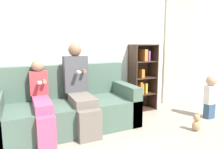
{
  "coord_description": "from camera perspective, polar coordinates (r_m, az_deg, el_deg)",
  "views": [
    {
      "loc": [
        -0.98,
        -2.35,
        1.26
      ],
      "look_at": [
        0.39,
        0.57,
        0.76
      ],
      "focal_mm": 32.0,
      "sensor_mm": 36.0,
      "label": 1
    }
  ],
  "objects": [
    {
      "name": "bookshelf",
      "position": [
        3.85,
        8.37,
        -1.07
      ],
      "size": [
        0.48,
        0.32,
        1.25
      ],
      "color": "#3D281E",
      "rests_on": "ground_plane"
    },
    {
      "name": "toddler_standing",
      "position": [
        3.76,
        26.29,
        -5.04
      ],
      "size": [
        0.19,
        0.18,
        0.74
      ],
      "color": "#335170",
      "rests_on": "ground_plane"
    },
    {
      "name": "adult_seated",
      "position": [
        2.97,
        -9.22,
        -3.38
      ],
      "size": [
        0.36,
        0.82,
        1.27
      ],
      "color": "#70665B",
      "rests_on": "ground_plane"
    },
    {
      "name": "ground_plane",
      "position": [
        2.84,
        -2.32,
        -17.49
      ],
      "size": [
        14.0,
        14.0,
        0.0
      ],
      "primitive_type": "plane",
      "color": "#9E9384"
    },
    {
      "name": "back_wall",
      "position": [
        3.47,
        -8.81,
        8.95
      ],
      "size": [
        10.0,
        0.06,
        2.55
      ],
      "color": "silver",
      "rests_on": "ground_plane"
    },
    {
      "name": "teddy_bear",
      "position": [
        3.22,
        22.99,
        -12.64
      ],
      "size": [
        0.13,
        0.11,
        0.26
      ],
      "color": "tan",
      "rests_on": "ground_plane"
    },
    {
      "name": "curtain_panel",
      "position": [
        4.53,
        18.47,
        6.4
      ],
      "size": [
        0.76,
        0.04,
        2.21
      ],
      "color": "beige",
      "rests_on": "ground_plane"
    },
    {
      "name": "couch",
      "position": [
        3.1,
        -12.37,
        -9.58
      ],
      "size": [
        2.03,
        0.85,
        0.93
      ],
      "color": "#4C6656",
      "rests_on": "ground_plane"
    },
    {
      "name": "child_seated",
      "position": [
        2.85,
        -19.47,
        -6.72
      ],
      "size": [
        0.25,
        0.83,
        1.04
      ],
      "color": "#DB4C75",
      "rests_on": "ground_plane"
    }
  ]
}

